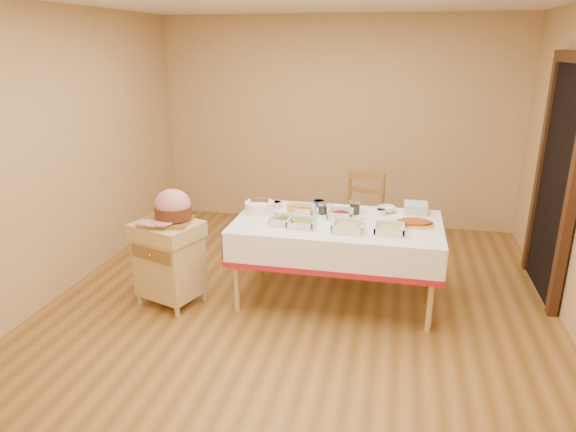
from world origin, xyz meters
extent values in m
plane|color=olive|center=(0.00, 0.00, 0.00)|extent=(5.00, 5.00, 0.00)
plane|color=tan|center=(0.00, 2.50, 1.30)|extent=(4.50, 0.00, 4.50)
plane|color=tan|center=(0.00, -2.50, 1.30)|extent=(4.50, 0.00, 4.50)
plane|color=tan|center=(-2.25, 0.00, 1.30)|extent=(0.00, 5.00, 5.00)
cube|color=black|center=(2.21, 0.90, 1.05)|extent=(0.06, 0.90, 2.10)
cube|color=#3E2213|center=(2.19, 0.40, 1.05)|extent=(0.08, 0.10, 2.10)
cube|color=#3E2213|center=(2.19, 1.40, 1.05)|extent=(0.08, 0.10, 2.10)
cube|color=tan|center=(0.30, 0.30, 0.73)|extent=(1.80, 1.00, 0.04)
cylinder|color=tan|center=(-0.52, -0.12, 0.35)|extent=(0.05, 0.05, 0.71)
cylinder|color=tan|center=(-0.52, 0.72, 0.35)|extent=(0.05, 0.05, 0.71)
cylinder|color=tan|center=(1.12, -0.12, 0.35)|extent=(0.05, 0.05, 0.71)
cylinder|color=tan|center=(1.12, 0.72, 0.35)|extent=(0.05, 0.05, 0.71)
cube|color=white|center=(0.30, 0.30, 0.76)|extent=(1.82, 1.02, 0.01)
cube|color=tan|center=(-1.15, -0.09, 0.36)|extent=(0.61, 0.56, 0.54)
cube|color=tan|center=(-1.15, -0.09, 0.70)|extent=(0.66, 0.60, 0.14)
cube|color=olive|center=(-1.15, -0.30, 0.54)|extent=(0.43, 0.15, 0.11)
sphere|color=gold|center=(-1.15, -0.31, 0.54)|extent=(0.03, 0.03, 0.03)
cylinder|color=tan|center=(-1.38, -0.27, 0.05)|extent=(0.05, 0.05, 0.09)
cylinder|color=tan|center=(-1.38, 0.09, 0.05)|extent=(0.05, 0.05, 0.09)
cylinder|color=tan|center=(-0.93, -0.27, 0.05)|extent=(0.05, 0.05, 0.09)
cylinder|color=tan|center=(-0.93, 0.09, 0.05)|extent=(0.05, 0.05, 0.09)
cube|color=olive|center=(0.43, 1.21, 0.48)|extent=(0.51, 0.50, 0.03)
cylinder|color=olive|center=(0.21, 1.07, 0.23)|extent=(0.04, 0.04, 0.46)
cylinder|color=olive|center=(0.29, 1.43, 0.23)|extent=(0.04, 0.04, 0.46)
cylinder|color=olive|center=(0.57, 0.98, 0.23)|extent=(0.04, 0.04, 0.46)
cylinder|color=olive|center=(0.66, 1.34, 0.23)|extent=(0.04, 0.04, 0.46)
cylinder|color=olive|center=(0.29, 1.43, 0.71)|extent=(0.04, 0.04, 0.49)
cylinder|color=olive|center=(0.66, 1.34, 0.71)|extent=(0.04, 0.04, 0.49)
cube|color=olive|center=(0.48, 1.39, 0.92)|extent=(0.39, 0.12, 0.09)
cube|color=olive|center=(-1.15, -0.09, 0.78)|extent=(0.42, 0.34, 0.03)
ellipsoid|color=#D4898D|center=(-1.10, -0.05, 0.93)|extent=(0.31, 0.28, 0.27)
cylinder|color=#552A13|center=(-1.10, -0.05, 0.86)|extent=(0.32, 0.32, 0.10)
cube|color=silver|center=(-1.20, -0.26, 0.80)|extent=(0.27, 0.12, 0.00)
cylinder|color=silver|center=(-1.24, -0.14, 0.81)|extent=(0.31, 0.09, 0.01)
cube|color=silver|center=(-0.15, 0.13, 0.77)|extent=(0.22, 0.22, 0.01)
ellipsoid|color=#A12012|center=(-0.15, 0.13, 0.79)|extent=(0.17, 0.17, 0.06)
cylinder|color=silver|center=(-0.11, 0.11, 0.79)|extent=(0.13, 0.01, 0.10)
cube|color=silver|center=(0.01, 0.10, 0.77)|extent=(0.23, 0.23, 0.01)
ellipsoid|color=gold|center=(0.01, 0.10, 0.79)|extent=(0.18, 0.18, 0.06)
cylinder|color=silver|center=(0.06, 0.07, 0.79)|extent=(0.13, 0.01, 0.09)
cube|color=silver|center=(0.41, 0.08, 0.77)|extent=(0.26, 0.26, 0.02)
ellipsoid|color=tan|center=(0.41, 0.08, 0.79)|extent=(0.20, 0.20, 0.07)
cylinder|color=silver|center=(0.47, 0.05, 0.80)|extent=(0.15, 0.01, 0.11)
cube|color=silver|center=(0.76, 0.11, 0.77)|extent=(0.25, 0.25, 0.01)
ellipsoid|color=tan|center=(0.76, 0.11, 0.79)|extent=(0.19, 0.19, 0.07)
cylinder|color=silver|center=(0.81, 0.08, 0.79)|extent=(0.13, 0.01, 0.09)
cube|color=silver|center=(-0.04, 0.45, 0.77)|extent=(0.22, 0.22, 0.02)
ellipsoid|color=#BA4E0D|center=(-0.04, 0.45, 0.79)|extent=(0.17, 0.17, 0.06)
cylinder|color=silver|center=(0.00, 0.43, 0.80)|extent=(0.15, 0.01, 0.11)
cube|color=silver|center=(0.31, 0.40, 0.77)|extent=(0.23, 0.23, 0.02)
ellipsoid|color=#5D0B17|center=(0.31, 0.40, 0.79)|extent=(0.17, 0.17, 0.06)
cylinder|color=silver|center=(0.36, 0.37, 0.80)|extent=(0.15, 0.01, 0.11)
cylinder|color=silver|center=(-0.33, 0.58, 0.79)|extent=(0.13, 0.13, 0.06)
cylinder|color=black|center=(-0.33, 0.58, 0.81)|extent=(0.10, 0.10, 0.02)
cylinder|color=navy|center=(0.07, 0.71, 0.79)|extent=(0.12, 0.12, 0.05)
cylinder|color=#5D0B17|center=(0.07, 0.71, 0.80)|extent=(0.10, 0.10, 0.02)
cylinder|color=silver|center=(0.67, 0.57, 0.79)|extent=(0.10, 0.10, 0.05)
cylinder|color=#BA4E0D|center=(0.67, 0.57, 0.80)|extent=(0.08, 0.08, 0.02)
imported|color=silver|center=(0.24, 0.62, 0.78)|extent=(0.18, 0.18, 0.04)
imported|color=silver|center=(0.71, 0.65, 0.79)|extent=(0.22, 0.22, 0.05)
cylinder|color=silver|center=(0.14, 0.47, 0.81)|extent=(0.08, 0.08, 0.10)
cylinder|color=silver|center=(0.14, 0.47, 0.86)|extent=(0.08, 0.08, 0.01)
cylinder|color=black|center=(0.14, 0.47, 0.80)|extent=(0.07, 0.07, 0.07)
cylinder|color=silver|center=(0.43, 0.55, 0.82)|extent=(0.09, 0.09, 0.12)
cylinder|color=silver|center=(0.43, 0.55, 0.88)|extent=(0.10, 0.10, 0.01)
cylinder|color=black|center=(0.43, 0.55, 0.80)|extent=(0.08, 0.08, 0.08)
cylinder|color=yellow|center=(-0.14, 0.31, 0.82)|extent=(0.05, 0.05, 0.13)
cone|color=yellow|center=(-0.14, 0.31, 0.90)|extent=(0.03, 0.03, 0.03)
cylinder|color=white|center=(-0.44, 0.40, 0.81)|extent=(0.28, 0.28, 0.10)
cube|color=silver|center=(0.98, 0.69, 0.77)|extent=(0.21, 0.21, 0.01)
cube|color=silver|center=(0.98, 0.69, 0.78)|extent=(0.21, 0.21, 0.01)
cube|color=silver|center=(0.98, 0.69, 0.79)|extent=(0.21, 0.21, 0.01)
cube|color=silver|center=(0.98, 0.69, 0.80)|extent=(0.21, 0.21, 0.01)
cube|color=silver|center=(0.98, 0.69, 0.82)|extent=(0.21, 0.21, 0.01)
cube|color=silver|center=(0.98, 0.69, 0.83)|extent=(0.21, 0.21, 0.01)
cube|color=silver|center=(0.98, 0.69, 0.84)|extent=(0.21, 0.21, 0.01)
ellipsoid|color=gold|center=(0.97, 0.34, 0.77)|extent=(0.31, 0.22, 0.03)
ellipsoid|color=#AA4812|center=(0.97, 0.34, 0.78)|extent=(0.26, 0.19, 0.03)
camera|label=1|loc=(0.78, -3.99, 2.25)|focal=32.00mm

